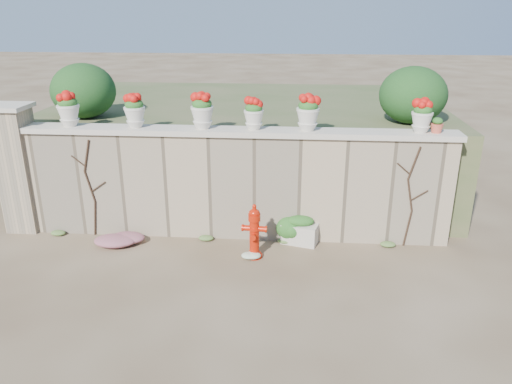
# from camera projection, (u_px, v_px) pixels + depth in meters

# --- Properties ---
(ground) EXTENTS (80.00, 80.00, 0.00)m
(ground) POSITION_uv_depth(u_px,v_px,m) (221.00, 283.00, 8.04)
(ground) COLOR brown
(ground) RESTS_ON ground
(stone_wall) EXTENTS (8.00, 0.40, 2.00)m
(stone_wall) POSITION_uv_depth(u_px,v_px,m) (233.00, 186.00, 9.36)
(stone_wall) COLOR #9B8667
(stone_wall) RESTS_ON ground
(wall_cap) EXTENTS (8.10, 0.52, 0.10)m
(wall_cap) POSITION_uv_depth(u_px,v_px,m) (232.00, 132.00, 8.99)
(wall_cap) COLOR beige
(wall_cap) RESTS_ON stone_wall
(gate_pillar) EXTENTS (0.72, 0.72, 2.48)m
(gate_pillar) POSITION_uv_depth(u_px,v_px,m) (19.00, 168.00, 9.57)
(gate_pillar) COLOR #9B8667
(gate_pillar) RESTS_ON ground
(raised_fill) EXTENTS (9.00, 6.00, 2.00)m
(raised_fill) POSITION_uv_depth(u_px,v_px,m) (249.00, 142.00, 12.35)
(raised_fill) COLOR #384C23
(raised_fill) RESTS_ON ground
(back_shrub_left) EXTENTS (1.30, 1.30, 1.10)m
(back_shrub_left) POSITION_uv_depth(u_px,v_px,m) (83.00, 91.00, 10.17)
(back_shrub_left) COLOR #143814
(back_shrub_left) RESTS_ON raised_fill
(back_shrub_right) EXTENTS (1.30, 1.30, 1.10)m
(back_shrub_right) POSITION_uv_depth(u_px,v_px,m) (413.00, 95.00, 9.69)
(back_shrub_right) COLOR #143814
(back_shrub_right) RESTS_ON raised_fill
(vine_left) EXTENTS (0.60, 0.04, 1.91)m
(vine_left) POSITION_uv_depth(u_px,v_px,m) (91.00, 187.00, 9.36)
(vine_left) COLOR black
(vine_left) RESTS_ON ground
(vine_right) EXTENTS (0.60, 0.04, 1.91)m
(vine_right) POSITION_uv_depth(u_px,v_px,m) (411.00, 196.00, 8.93)
(vine_right) COLOR black
(vine_right) RESTS_ON ground
(fire_hydrant) EXTENTS (0.43, 0.31, 1.00)m
(fire_hydrant) POSITION_uv_depth(u_px,v_px,m) (254.00, 231.00, 8.67)
(fire_hydrant) COLOR #B41906
(fire_hydrant) RESTS_ON ground
(planter_box) EXTENTS (0.73, 0.54, 0.54)m
(planter_box) POSITION_uv_depth(u_px,v_px,m) (300.00, 230.00, 9.30)
(planter_box) COLOR beige
(planter_box) RESTS_ON ground
(green_shrub) EXTENTS (0.63, 0.57, 0.60)m
(green_shrub) POSITION_uv_depth(u_px,v_px,m) (288.00, 228.00, 9.30)
(green_shrub) COLOR #1E5119
(green_shrub) RESTS_ON ground
(magenta_clump) EXTENTS (0.94, 0.63, 0.25)m
(magenta_clump) POSITION_uv_depth(u_px,v_px,m) (121.00, 238.00, 9.27)
(magenta_clump) COLOR #C02676
(magenta_clump) RESTS_ON ground
(white_flowers) EXTENTS (0.45, 0.36, 0.16)m
(white_flowers) POSITION_uv_depth(u_px,v_px,m) (252.00, 255.00, 8.75)
(white_flowers) COLOR white
(white_flowers) RESTS_ON ground
(urn_pot_0) EXTENTS (0.40, 0.40, 0.63)m
(urn_pot_0) POSITION_uv_depth(u_px,v_px,m) (68.00, 109.00, 9.08)
(urn_pot_0) COLOR beige
(urn_pot_0) RESTS_ON wall_cap
(urn_pot_1) EXTENTS (0.38, 0.38, 0.60)m
(urn_pot_1) POSITION_uv_depth(u_px,v_px,m) (135.00, 111.00, 9.00)
(urn_pot_1) COLOR beige
(urn_pot_1) RESTS_ON wall_cap
(urn_pot_2) EXTENTS (0.41, 0.41, 0.64)m
(urn_pot_2) POSITION_uv_depth(u_px,v_px,m) (202.00, 111.00, 8.90)
(urn_pot_2) COLOR beige
(urn_pot_2) RESTS_ON wall_cap
(urn_pot_3) EXTENTS (0.36, 0.36, 0.56)m
(urn_pot_3) POSITION_uv_depth(u_px,v_px,m) (254.00, 114.00, 8.85)
(urn_pot_3) COLOR beige
(urn_pot_3) RESTS_ON wall_cap
(urn_pot_4) EXTENTS (0.41, 0.41, 0.64)m
(urn_pot_4) POSITION_uv_depth(u_px,v_px,m) (308.00, 113.00, 8.77)
(urn_pot_4) COLOR beige
(urn_pot_4) RESTS_ON wall_cap
(urn_pot_5) EXTENTS (0.37, 0.37, 0.58)m
(urn_pot_5) POSITION_uv_depth(u_px,v_px,m) (422.00, 116.00, 8.63)
(urn_pot_5) COLOR beige
(urn_pot_5) RESTS_ON wall_cap
(terracotta_pot) EXTENTS (0.22, 0.22, 0.26)m
(terracotta_pot) POSITION_uv_depth(u_px,v_px,m) (437.00, 126.00, 8.67)
(terracotta_pot) COLOR #C0503A
(terracotta_pot) RESTS_ON wall_cap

